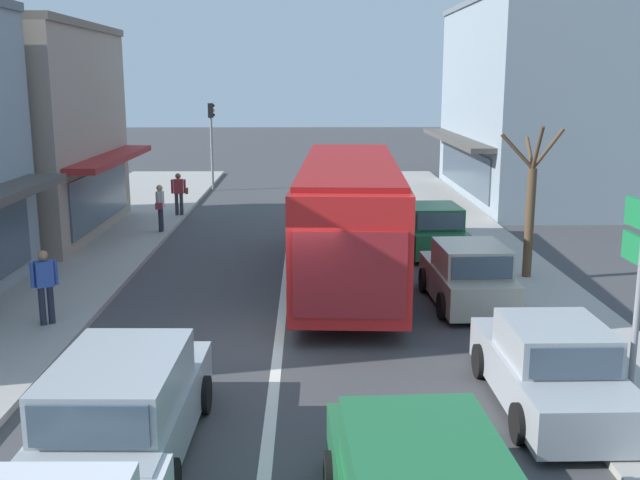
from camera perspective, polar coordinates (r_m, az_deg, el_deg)
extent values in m
plane|color=#3F3F42|center=(15.76, -3.13, -7.59)|extent=(140.00, 140.00, 0.00)
cube|color=silver|center=(19.56, -2.69, -3.62)|extent=(0.20, 28.00, 0.01)
cube|color=#A39E96|center=(22.71, -19.95, -1.94)|extent=(5.20, 44.00, 0.14)
cube|color=#A39E96|center=(22.19, 13.70, -1.90)|extent=(2.80, 44.00, 0.12)
cube|color=maroon|center=(26.40, -15.62, 6.03)|extent=(1.10, 7.81, 0.20)
cube|color=#425160|center=(26.67, -16.33, 3.23)|extent=(0.06, 6.79, 1.80)
cube|color=#84939E|center=(35.19, 17.37, 9.85)|extent=(7.71, 12.63, 8.45)
cube|color=#4C4742|center=(34.19, 10.27, 7.58)|extent=(1.10, 11.62, 0.20)
cube|color=#425160|center=(34.40, 10.88, 5.41)|extent=(0.06, 10.10, 1.80)
cube|color=slate|center=(35.32, 17.83, 16.90)|extent=(7.87, 12.63, 0.24)
cube|color=red|center=(19.92, 2.25, 1.86)|extent=(3.07, 10.92, 2.70)
cube|color=#425160|center=(19.85, 2.25, 3.01)|extent=(3.08, 10.49, 0.90)
cube|color=maroon|center=(14.66, 2.27, -2.72)|extent=(2.25, 0.18, 1.76)
cube|color=maroon|center=(19.72, 2.28, 5.89)|extent=(2.90, 10.05, 0.12)
cylinder|color=black|center=(23.48, -0.84, 0.27)|extent=(0.31, 0.97, 0.96)
cylinder|color=black|center=(23.49, 5.26, 0.23)|extent=(0.31, 0.97, 0.96)
cylinder|color=black|center=(17.36, -1.91, -4.03)|extent=(0.31, 0.97, 0.96)
cylinder|color=black|center=(17.37, 6.36, -4.09)|extent=(0.31, 0.97, 0.96)
cube|color=#9EA3A8|center=(11.42, -14.44, -13.12)|extent=(1.86, 4.54, 0.76)
cube|color=#9EA3A8|center=(10.82, -15.12, -10.45)|extent=(1.70, 2.64, 0.68)
cube|color=#425160|center=(12.01, -13.45, -8.06)|extent=(1.51, 0.10, 0.58)
cube|color=#425160|center=(9.67, -17.23, -13.40)|extent=(1.48, 0.09, 0.54)
cylinder|color=black|center=(12.92, -16.71, -11.21)|extent=(0.19, 0.62, 0.62)
cylinder|color=black|center=(12.53, -8.83, -11.57)|extent=(0.19, 0.62, 0.62)
cube|color=#1E6638|center=(8.32, 8.15, -17.35)|extent=(1.75, 2.67, 0.68)
cube|color=#425160|center=(9.47, 6.53, -13.45)|extent=(1.51, 0.13, 0.58)
cylinder|color=black|center=(10.14, 0.87, -17.47)|extent=(0.21, 0.63, 0.62)
cylinder|color=black|center=(10.40, 11.03, -16.88)|extent=(0.21, 0.63, 0.62)
cube|color=#9EA3A8|center=(13.09, 17.14, -9.97)|extent=(1.76, 4.22, 0.72)
cube|color=#9EA3A8|center=(12.78, 17.47, -7.39)|extent=(1.58, 1.81, 0.60)
cube|color=#425160|center=(13.60, 16.23, -6.12)|extent=(1.44, 0.07, 0.51)
cube|color=#425160|center=(11.97, 18.88, -8.84)|extent=(1.40, 0.07, 0.48)
cylinder|color=black|center=(14.06, 12.10, -9.01)|extent=(0.19, 0.62, 0.62)
cylinder|color=black|center=(14.55, 18.77, -8.66)|extent=(0.19, 0.62, 0.62)
cylinder|color=black|center=(11.82, 14.98, -13.36)|extent=(0.19, 0.62, 0.62)
cylinder|color=black|center=(12.40, 22.81, -12.68)|extent=(0.19, 0.62, 0.62)
cube|color=#B7B29E|center=(18.33, 11.13, -3.26)|extent=(1.78, 3.76, 0.76)
cube|color=#B7B29E|center=(17.88, 11.45, -1.35)|extent=(1.59, 1.96, 0.64)
cube|color=#425160|center=(18.79, 10.72, -0.66)|extent=(1.40, 0.11, 0.54)
cube|color=#425160|center=(16.97, 12.26, -2.11)|extent=(1.37, 0.11, 0.51)
cylinder|color=black|center=(19.25, 7.93, -3.04)|extent=(0.20, 0.63, 0.62)
cylinder|color=black|center=(19.63, 12.64, -2.93)|extent=(0.20, 0.63, 0.62)
cylinder|color=black|center=(17.16, 9.34, -4.98)|extent=(0.20, 0.63, 0.62)
cylinder|color=black|center=(17.59, 14.58, -4.79)|extent=(0.20, 0.63, 0.62)
cube|color=#1E6638|center=(23.63, 8.45, 0.31)|extent=(1.79, 3.76, 0.76)
cube|color=#1E6638|center=(23.21, 8.65, 1.85)|extent=(1.59, 1.96, 0.64)
cube|color=#425160|center=(24.14, 8.19, 2.26)|extent=(1.40, 0.12, 0.54)
cube|color=#425160|center=(22.28, 9.16, 1.40)|extent=(1.37, 0.11, 0.51)
cylinder|color=black|center=(24.59, 6.05, 0.35)|extent=(0.20, 0.63, 0.62)
cylinder|color=black|center=(24.91, 9.78, 0.39)|extent=(0.20, 0.63, 0.62)
cylinder|color=black|center=(22.46, 6.95, -0.81)|extent=(0.20, 0.63, 0.62)
cylinder|color=black|center=(22.80, 11.01, -0.75)|extent=(0.20, 0.63, 0.62)
cylinder|color=gray|center=(36.65, -8.25, 7.01)|extent=(0.12, 0.12, 4.20)
cube|color=black|center=(36.54, -8.33, 9.74)|extent=(0.24, 0.24, 0.68)
sphere|color=black|center=(36.51, -8.12, 10.11)|extent=(0.13, 0.13, 0.13)
sphere|color=orange|center=(36.52, -8.11, 9.76)|extent=(0.13, 0.13, 0.13)
sphere|color=black|center=(36.53, -8.10, 9.42)|extent=(0.13, 0.13, 0.13)
cylinder|color=gray|center=(12.58, 23.01, -5.10)|extent=(0.10, 0.10, 3.60)
cylinder|color=brown|center=(20.62, 15.66, 1.08)|extent=(0.24, 0.24, 3.03)
cylinder|color=brown|center=(20.68, 15.70, 6.41)|extent=(0.10, 0.74, 0.81)
cylinder|color=brown|center=(20.46, 16.98, 6.66)|extent=(0.82, 0.10, 1.08)
cylinder|color=brown|center=(20.03, 16.26, 6.76)|extent=(0.10, 0.75, 1.19)
cylinder|color=brown|center=(20.23, 14.81, 6.53)|extent=(0.93, 0.10, 0.95)
cylinder|color=#333338|center=(29.58, -10.86, 2.69)|extent=(0.14, 0.14, 0.84)
cylinder|color=#333338|center=(29.56, -10.51, 2.70)|extent=(0.14, 0.14, 0.84)
cube|color=#A82D38|center=(29.47, -10.74, 4.04)|extent=(0.38, 0.25, 0.56)
sphere|color=brown|center=(29.41, -10.77, 4.81)|extent=(0.22, 0.22, 0.22)
cylinder|color=#A82D38|center=(29.49, -11.20, 4.02)|extent=(0.09, 0.09, 0.54)
cylinder|color=#A82D38|center=(29.45, -10.27, 4.05)|extent=(0.09, 0.09, 0.54)
cube|color=brown|center=(29.49, -10.12, 3.71)|extent=(0.12, 0.25, 0.22)
cylinder|color=#232838|center=(17.16, -20.40, -4.73)|extent=(0.14, 0.14, 0.84)
cylinder|color=#232838|center=(17.19, -19.82, -4.66)|extent=(0.14, 0.14, 0.84)
cube|color=#3351A8|center=(16.99, -20.28, -2.43)|extent=(0.42, 0.37, 0.56)
sphere|color=#9E7051|center=(16.90, -20.38, -1.12)|extent=(0.22, 0.22, 0.22)
cylinder|color=#3351A8|center=(16.95, -21.07, -2.53)|extent=(0.09, 0.09, 0.54)
cylinder|color=#3351A8|center=(17.04, -19.49, -2.34)|extent=(0.09, 0.09, 0.54)
cylinder|color=#232838|center=(26.57, -11.99, 1.58)|extent=(0.14, 0.14, 0.84)
cylinder|color=#232838|center=(26.40, -12.07, 1.51)|extent=(0.14, 0.14, 0.84)
cube|color=beige|center=(26.37, -12.10, 3.04)|extent=(0.23, 0.36, 0.56)
sphere|color=tan|center=(26.31, -12.13, 3.90)|extent=(0.22, 0.22, 0.22)
cylinder|color=beige|center=(26.60, -11.99, 3.12)|extent=(0.09, 0.09, 0.54)
cylinder|color=beige|center=(26.13, -12.20, 2.96)|extent=(0.09, 0.09, 0.54)
cube|color=maroon|center=(26.09, -12.17, 2.54)|extent=(0.24, 0.10, 0.22)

